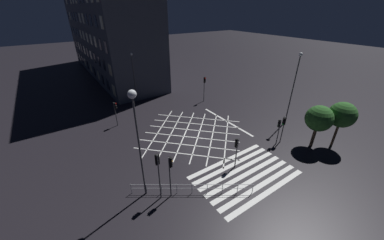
% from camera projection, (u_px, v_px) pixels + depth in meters
% --- Properties ---
extents(ground_plane, '(200.00, 200.00, 0.00)m').
position_uv_depth(ground_plane, '(192.00, 133.00, 27.69)').
color(ground_plane, black).
extents(road_markings, '(14.93, 19.71, 0.01)m').
position_uv_depth(road_markings, '(222.00, 154.00, 23.78)').
color(road_markings, silver).
rests_on(road_markings, ground_plane).
extents(office_building, '(10.06, 39.87, 23.98)m').
position_uv_depth(office_building, '(105.00, 20.00, 47.17)').
color(office_building, '#3D424C').
rests_on(office_building, ground_plane).
extents(traffic_light_nw_main, '(0.39, 0.36, 3.40)m').
position_uv_depth(traffic_light_nw_main, '(116.00, 109.00, 28.50)').
color(traffic_light_nw_main, '#424244').
rests_on(traffic_light_nw_main, ground_plane).
extents(traffic_light_median_south, '(0.36, 0.39, 3.38)m').
position_uv_depth(traffic_light_median_south, '(236.00, 147.00, 20.86)').
color(traffic_light_median_south, '#424244').
rests_on(traffic_light_median_south, ground_plane).
extents(traffic_light_se_cross, '(0.36, 0.39, 3.23)m').
position_uv_depth(traffic_light_se_cross, '(279.00, 127.00, 24.60)').
color(traffic_light_se_cross, '#424244').
rests_on(traffic_light_se_cross, ground_plane).
extents(traffic_light_se_main, '(0.39, 0.36, 3.41)m').
position_uv_depth(traffic_light_se_main, '(283.00, 125.00, 24.75)').
color(traffic_light_se_main, '#424244').
rests_on(traffic_light_se_main, ground_plane).
extents(traffic_light_sw_main, '(0.39, 0.36, 4.14)m').
position_uv_depth(traffic_light_sw_main, '(170.00, 169.00, 17.23)').
color(traffic_light_sw_main, '#424244').
rests_on(traffic_light_sw_main, ground_plane).
extents(traffic_light_sw_cross, '(0.36, 0.39, 4.55)m').
position_uv_depth(traffic_light_sw_cross, '(158.00, 168.00, 16.95)').
color(traffic_light_sw_cross, '#424244').
rests_on(traffic_light_sw_cross, ground_plane).
extents(traffic_light_ne_cross, '(0.36, 0.39, 4.32)m').
position_uv_depth(traffic_light_ne_cross, '(205.00, 84.00, 35.70)').
color(traffic_light_ne_cross, '#424244').
rests_on(traffic_light_ne_cross, ground_plane).
extents(street_lamp_east, '(0.63, 0.63, 9.62)m').
position_uv_depth(street_lamp_east, '(136.00, 120.00, 15.37)').
color(street_lamp_east, '#424244').
rests_on(street_lamp_east, ground_plane).
extents(street_lamp_west, '(0.46, 0.46, 9.66)m').
position_uv_depth(street_lamp_west, '(295.00, 79.00, 27.40)').
color(street_lamp_west, '#424244').
rests_on(street_lamp_west, ground_plane).
extents(street_lamp_far, '(0.42, 0.42, 8.16)m').
position_uv_depth(street_lamp_far, '(133.00, 71.00, 34.84)').
color(street_lamp_far, '#424244').
rests_on(street_lamp_far, ground_plane).
extents(street_tree_near, '(2.84, 2.84, 5.49)m').
position_uv_depth(street_tree_near, '(342.00, 115.00, 23.39)').
color(street_tree_near, brown).
rests_on(street_tree_near, ground_plane).
extents(street_tree_far, '(2.91, 2.91, 5.09)m').
position_uv_depth(street_tree_far, '(319.00, 119.00, 23.60)').
color(street_tree_far, brown).
rests_on(street_tree_far, ground_plane).
extents(pedestrian_railing, '(8.81, 5.98, 1.05)m').
position_uv_depth(pedestrian_railing, '(192.00, 187.00, 18.52)').
color(pedestrian_railing, '#9EA0A5').
rests_on(pedestrian_railing, ground_plane).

